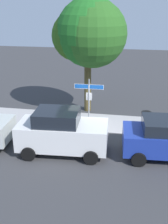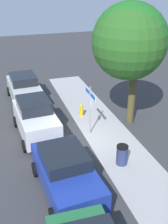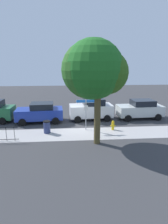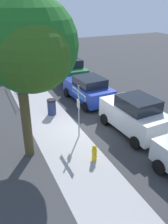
# 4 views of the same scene
# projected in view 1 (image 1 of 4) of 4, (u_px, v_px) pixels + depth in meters

# --- Properties ---
(ground_plane) EXTENTS (60.00, 60.00, 0.00)m
(ground_plane) POSITION_uv_depth(u_px,v_px,m) (96.00, 132.00, 15.00)
(ground_plane) COLOR #38383A
(sidewalk_strip) EXTENTS (24.00, 2.60, 0.00)m
(sidewalk_strip) POSITION_uv_depth(u_px,v_px,m) (134.00, 125.00, 15.86)
(sidewalk_strip) COLOR #A7A4A4
(sidewalk_strip) RESTS_ON ground_plane
(street_sign) EXTENTS (1.56, 0.07, 2.80)m
(street_sign) POSITION_uv_depth(u_px,v_px,m) (89.00, 95.00, 14.74)
(street_sign) COLOR #9EA0A5
(street_sign) RESTS_ON ground_plane
(shade_tree) EXTENTS (4.36, 4.00, 6.91)m
(shade_tree) POSITION_uv_depth(u_px,v_px,m) (89.00, 34.00, 15.73)
(shade_tree) COLOR #4D4324
(shade_tree) RESTS_ON ground_plane
(car_white) EXTENTS (4.15, 2.26, 2.05)m
(car_white) POSITION_uv_depth(u_px,v_px,m) (62.00, 132.00, 12.59)
(car_white) COLOR white
(car_white) RESTS_ON ground_plane
(fire_hydrant) EXTENTS (0.42, 0.22, 0.78)m
(fire_hydrant) POSITION_uv_depth(u_px,v_px,m) (51.00, 118.00, 15.85)
(fire_hydrant) COLOR yellow
(fire_hydrant) RESTS_ON ground_plane
(trash_bin) EXTENTS (0.55, 0.55, 0.98)m
(trash_bin) POSITION_uv_depth(u_px,v_px,m) (146.00, 120.00, 15.21)
(trash_bin) COLOR navy
(trash_bin) RESTS_ON ground_plane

